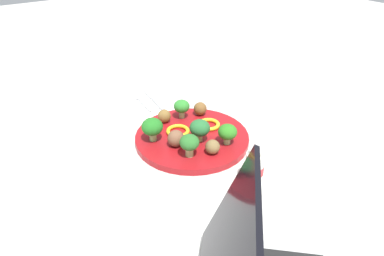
# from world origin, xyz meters

# --- Properties ---
(ground_plane) EXTENTS (4.00, 4.00, 0.00)m
(ground_plane) POSITION_xyz_m (0.00, 0.00, 0.00)
(ground_plane) COLOR beige
(plate) EXTENTS (0.28, 0.28, 0.02)m
(plate) POSITION_xyz_m (0.00, 0.00, 0.01)
(plate) COLOR maroon
(plate) RESTS_ON ground_plane
(broccoli_floret_far_rim) EXTENTS (0.04, 0.04, 0.05)m
(broccoli_floret_far_rim) POSITION_xyz_m (-0.07, 0.05, 0.05)
(broccoli_floret_far_rim) COLOR #A2BC72
(broccoli_floret_far_rim) RESTS_ON plate
(broccoli_floret_front_right) EXTENTS (0.04, 0.04, 0.05)m
(broccoli_floret_front_right) POSITION_xyz_m (-0.08, -0.05, 0.05)
(broccoli_floret_front_right) COLOR #97C278
(broccoli_floret_front_right) RESTS_ON plate
(broccoli_floret_back_right) EXTENTS (0.05, 0.05, 0.06)m
(broccoli_floret_back_right) POSITION_xyz_m (0.04, 0.09, 0.05)
(broccoli_floret_back_right) COLOR #8FCD73
(broccoli_floret_back_right) RESTS_ON plate
(broccoli_floret_center) EXTENTS (0.04, 0.04, 0.05)m
(broccoli_floret_center) POSITION_xyz_m (0.09, -0.03, 0.05)
(broccoli_floret_center) COLOR #93C183
(broccoli_floret_center) RESTS_ON plate
(broccoli_floret_back_left) EXTENTS (0.05, 0.05, 0.06)m
(broccoli_floret_back_left) POSITION_xyz_m (-0.03, -0.00, 0.05)
(broccoli_floret_back_left) COLOR #93BB69
(broccoli_floret_back_left) RESTS_ON plate
(meatball_far_rim) EXTENTS (0.04, 0.04, 0.04)m
(meatball_far_rim) POSITION_xyz_m (0.07, -0.08, 0.03)
(meatball_far_rim) COLOR brown
(meatball_far_rim) RESTS_ON plate
(meatball_front_left) EXTENTS (0.03, 0.03, 0.03)m
(meatball_front_left) POSITION_xyz_m (0.09, 0.02, 0.03)
(meatball_front_left) COLOR brown
(meatball_front_left) RESTS_ON plate
(meatball_front_right) EXTENTS (0.03, 0.03, 0.03)m
(meatball_front_right) POSITION_xyz_m (-0.09, 0.01, 0.03)
(meatball_front_right) COLOR brown
(meatball_front_right) RESTS_ON plate
(meatball_mid_right) EXTENTS (0.04, 0.04, 0.04)m
(meatball_mid_right) POSITION_xyz_m (-0.02, 0.06, 0.04)
(meatball_mid_right) COLOR brown
(meatball_mid_right) RESTS_ON plate
(pepper_ring_far_rim) EXTENTS (0.07, 0.07, 0.01)m
(pepper_ring_far_rim) POSITION_xyz_m (0.01, -0.06, 0.02)
(pepper_ring_far_rim) COLOR yellow
(pepper_ring_far_rim) RESTS_ON plate
(pepper_ring_back_right) EXTENTS (0.06, 0.06, 0.01)m
(pepper_ring_back_right) POSITION_xyz_m (0.03, 0.02, 0.02)
(pepper_ring_back_right) COLOR yellow
(pepper_ring_back_right) RESTS_ON plate
(napkin) EXTENTS (0.18, 0.13, 0.01)m
(napkin) POSITION_xyz_m (0.24, -0.01, 0.00)
(napkin) COLOR white
(napkin) RESTS_ON ground_plane
(fork) EXTENTS (0.12, 0.03, 0.01)m
(fork) POSITION_xyz_m (0.25, 0.00, 0.01)
(fork) COLOR silver
(fork) RESTS_ON napkin
(knife) EXTENTS (0.15, 0.04, 0.01)m
(knife) POSITION_xyz_m (0.25, -0.03, 0.01)
(knife) COLOR silver
(knife) RESTS_ON napkin
(yogurt_bottle) EXTENTS (0.04, 0.04, 0.08)m
(yogurt_bottle) POSITION_xyz_m (-0.20, -0.01, 0.04)
(yogurt_bottle) COLOR white
(yogurt_bottle) RESTS_ON ground_plane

